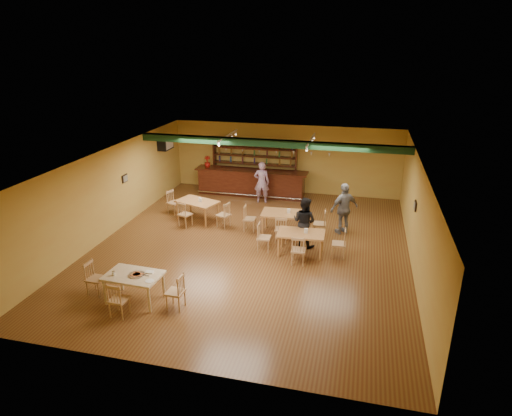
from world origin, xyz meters
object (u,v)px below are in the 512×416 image
(near_table, at_px, (135,288))
(patron_right_a, at_px, (304,222))
(bar_counter, at_px, (251,182))
(dining_table_b, at_px, (284,223))
(dining_table_d, at_px, (301,243))
(patron_bar, at_px, (262,182))
(dining_table_a, at_px, (198,210))

(near_table, xyz_separation_m, patron_right_a, (3.77, 4.39, 0.45))
(near_table, distance_m, patron_right_a, 5.81)
(bar_counter, distance_m, dining_table_b, 4.37)
(dining_table_d, bearing_deg, bar_counter, 117.04)
(bar_counter, height_order, near_table, bar_counter)
(dining_table_d, xyz_separation_m, patron_bar, (-2.30, 4.43, 0.51))
(bar_counter, xyz_separation_m, dining_table_d, (2.95, -5.26, -0.20))
(near_table, height_order, patron_bar, patron_bar)
(dining_table_a, height_order, dining_table_d, dining_table_a)
(dining_table_d, xyz_separation_m, patron_right_a, (-0.00, 0.66, 0.47))
(dining_table_a, distance_m, patron_right_a, 4.39)
(bar_counter, bearing_deg, near_table, -95.18)
(patron_bar, bearing_deg, dining_table_d, 109.14)
(patron_bar, bearing_deg, dining_table_a, 44.72)
(dining_table_a, bearing_deg, bar_counter, 88.94)
(dining_table_d, height_order, patron_right_a, patron_right_a)
(dining_table_b, xyz_separation_m, dining_table_d, (0.80, -1.46, -0.02))
(bar_counter, bearing_deg, patron_right_a, -57.26)
(patron_right_a, bearing_deg, near_table, 71.92)
(dining_table_b, bearing_deg, bar_counter, 116.47)
(dining_table_d, distance_m, patron_right_a, 0.81)
(dining_table_b, distance_m, patron_bar, 3.36)
(dining_table_d, distance_m, near_table, 5.30)
(bar_counter, distance_m, dining_table_d, 6.03)
(near_table, height_order, patron_right_a, patron_right_a)
(dining_table_a, xyz_separation_m, dining_table_b, (3.38, -0.47, 0.01))
(dining_table_d, bearing_deg, dining_table_b, 116.41)
(dining_table_a, xyz_separation_m, near_table, (0.42, -5.66, 0.00))
(dining_table_a, relative_size, dining_table_b, 0.97)
(dining_table_d, height_order, patron_bar, patron_bar)
(patron_bar, bearing_deg, patron_right_a, 113.09)
(dining_table_a, relative_size, patron_bar, 0.87)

